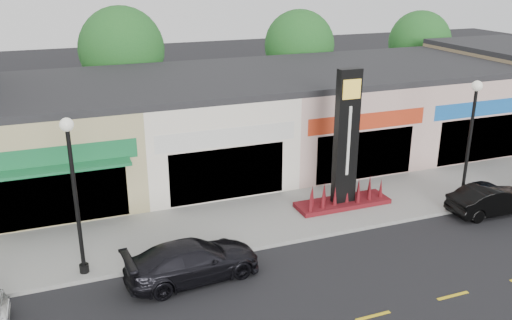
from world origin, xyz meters
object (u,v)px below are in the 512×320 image
(car_dark_sedan, at_px, (193,261))
(car_black_conv, at_px, (492,200))
(pylon_sign, at_px, (345,159))
(lamp_east_near, at_px, (471,131))
(lamp_west_near, at_px, (74,182))

(car_dark_sedan, distance_m, car_black_conv, 13.22)
(pylon_sign, bearing_deg, lamp_east_near, -18.75)
(lamp_east_near, bearing_deg, car_black_conv, -57.44)
(lamp_west_near, xyz_separation_m, car_dark_sedan, (3.45, -1.45, -2.81))
(lamp_east_near, bearing_deg, car_dark_sedan, -173.39)
(pylon_sign, height_order, car_black_conv, pylon_sign)
(car_dark_sedan, height_order, car_black_conv, car_dark_sedan)
(pylon_sign, relative_size, car_dark_sedan, 1.30)
(lamp_west_near, relative_size, pylon_sign, 0.91)
(lamp_east_near, distance_m, car_black_conv, 3.10)
(lamp_west_near, bearing_deg, pylon_sign, 8.77)
(lamp_west_near, relative_size, lamp_east_near, 1.00)
(car_dark_sedan, xyz_separation_m, car_black_conv, (13.22, 0.41, -0.04))
(lamp_west_near, bearing_deg, lamp_east_near, 0.00)
(car_dark_sedan, relative_size, car_black_conv, 1.20)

